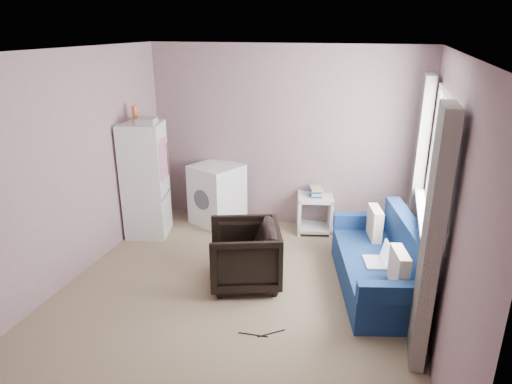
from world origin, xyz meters
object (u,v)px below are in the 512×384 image
(washing_machine, at_px, (217,193))
(side_table, at_px, (315,210))
(sofa, at_px, (384,266))
(armchair, at_px, (244,252))
(fridge, at_px, (145,179))

(washing_machine, height_order, side_table, washing_machine)
(side_table, bearing_deg, sofa, -53.59)
(sofa, bearing_deg, washing_machine, 138.70)
(armchair, height_order, sofa, sofa)
(fridge, bearing_deg, sofa, -24.42)
(fridge, height_order, washing_machine, fridge)
(sofa, bearing_deg, fridge, 155.02)
(washing_machine, bearing_deg, side_table, 28.66)
(fridge, relative_size, sofa, 0.94)
(washing_machine, xyz_separation_m, side_table, (1.40, 0.11, -0.15))
(armchair, bearing_deg, sofa, 81.44)
(side_table, bearing_deg, fridge, -161.64)
(fridge, bearing_deg, side_table, 4.48)
(fridge, height_order, sofa, fridge)
(side_table, bearing_deg, washing_machine, -175.53)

